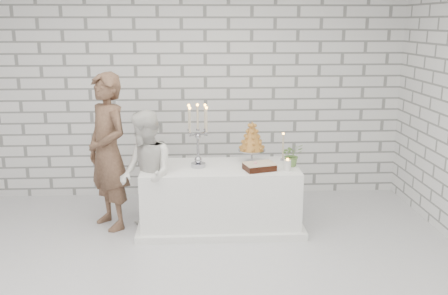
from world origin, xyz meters
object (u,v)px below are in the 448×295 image
candelabra (198,136)px  groom (108,152)px  bride (146,175)px  cake_table (220,197)px  croquembouche (252,142)px

candelabra → groom: bearing=174.0°
groom → bride: bearing=19.4°
groom → candelabra: (1.04, -0.11, 0.20)m
cake_table → croquembouche: croquembouche is taller
cake_table → candelabra: 0.79m
bride → croquembouche: (1.21, 0.34, 0.28)m
groom → bride: groom is taller
groom → croquembouche: bearing=53.1°
bride → candelabra: bearing=85.2°
groom → candelabra: 1.07m
groom → candelabra: size_ratio=2.48×
candelabra → bride: bearing=-162.8°
candelabra → croquembouche: (0.64, 0.16, -0.12)m
groom → candelabra: groom is taller
bride → croquembouche: bearing=83.5°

